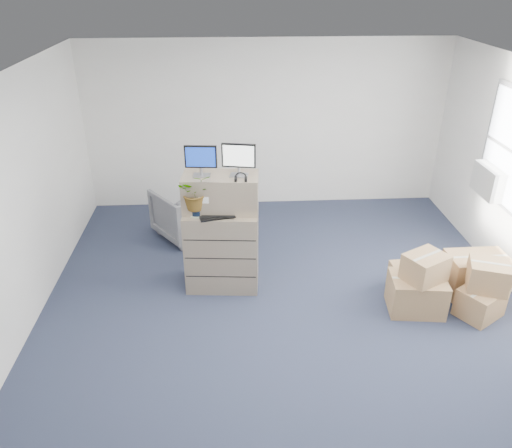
{
  "coord_description": "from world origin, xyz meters",
  "views": [
    {
      "loc": [
        -0.65,
        -4.63,
        3.79
      ],
      "look_at": [
        -0.36,
        0.4,
        1.16
      ],
      "focal_mm": 35.0,
      "sensor_mm": 36.0,
      "label": 1
    }
  ],
  "objects_px": {
    "filing_cabinet_lower": "(222,249)",
    "monitor_right": "(239,158)",
    "office_chair": "(186,210)",
    "potted_plant": "(196,196)",
    "keyboard": "(218,216)",
    "water_bottle": "(226,199)",
    "monitor_left": "(201,159)"
  },
  "relations": [
    {
      "from": "monitor_right",
      "to": "water_bottle",
      "type": "bearing_deg",
      "value": 177.5
    },
    {
      "from": "keyboard",
      "to": "monitor_left",
      "type": "bearing_deg",
      "value": 119.53
    },
    {
      "from": "monitor_left",
      "to": "monitor_right",
      "type": "bearing_deg",
      "value": 1.74
    },
    {
      "from": "filing_cabinet_lower",
      "to": "potted_plant",
      "type": "distance_m",
      "value": 0.85
    },
    {
      "from": "filing_cabinet_lower",
      "to": "monitor_right",
      "type": "bearing_deg",
      "value": 7.94
    },
    {
      "from": "filing_cabinet_lower",
      "to": "water_bottle",
      "type": "bearing_deg",
      "value": 40.68
    },
    {
      "from": "monitor_left",
      "to": "potted_plant",
      "type": "bearing_deg",
      "value": -116.32
    },
    {
      "from": "office_chair",
      "to": "filing_cabinet_lower",
      "type": "bearing_deg",
      "value": 75.48
    },
    {
      "from": "monitor_right",
      "to": "keyboard",
      "type": "bearing_deg",
      "value": -137.39
    },
    {
      "from": "monitor_left",
      "to": "office_chair",
      "type": "relative_size",
      "value": 0.45
    },
    {
      "from": "filing_cabinet_lower",
      "to": "monitor_right",
      "type": "height_order",
      "value": "monitor_right"
    },
    {
      "from": "filing_cabinet_lower",
      "to": "monitor_left",
      "type": "relative_size",
      "value": 2.79
    },
    {
      "from": "water_bottle",
      "to": "monitor_left",
      "type": "bearing_deg",
      "value": -177.41
    },
    {
      "from": "filing_cabinet_lower",
      "to": "monitor_right",
      "type": "xyz_separation_m",
      "value": [
        0.23,
        0.01,
        1.22
      ]
    },
    {
      "from": "potted_plant",
      "to": "keyboard",
      "type": "bearing_deg",
      "value": -15.02
    },
    {
      "from": "water_bottle",
      "to": "office_chair",
      "type": "distance_m",
      "value": 1.68
    },
    {
      "from": "keyboard",
      "to": "office_chair",
      "type": "distance_m",
      "value": 1.76
    },
    {
      "from": "filing_cabinet_lower",
      "to": "monitor_right",
      "type": "distance_m",
      "value": 1.24
    },
    {
      "from": "office_chair",
      "to": "keyboard",
      "type": "bearing_deg",
      "value": 72.26
    },
    {
      "from": "water_bottle",
      "to": "office_chair",
      "type": "xyz_separation_m",
      "value": [
        -0.64,
        1.34,
        -0.79
      ]
    },
    {
      "from": "monitor_left",
      "to": "water_bottle",
      "type": "relative_size",
      "value": 1.31
    },
    {
      "from": "filing_cabinet_lower",
      "to": "office_chair",
      "type": "xyz_separation_m",
      "value": [
        -0.56,
        1.39,
        -0.11
      ]
    },
    {
      "from": "monitor_left",
      "to": "keyboard",
      "type": "bearing_deg",
      "value": -41.71
    },
    {
      "from": "monitor_right",
      "to": "water_bottle",
      "type": "relative_size",
      "value": 1.38
    },
    {
      "from": "filing_cabinet_lower",
      "to": "water_bottle",
      "type": "distance_m",
      "value": 0.69
    },
    {
      "from": "office_chair",
      "to": "monitor_left",
      "type": "bearing_deg",
      "value": 67.83
    },
    {
      "from": "potted_plant",
      "to": "office_chair",
      "type": "xyz_separation_m",
      "value": [
        -0.27,
        1.47,
        -0.9
      ]
    },
    {
      "from": "monitor_right",
      "to": "office_chair",
      "type": "xyz_separation_m",
      "value": [
        -0.8,
        1.38,
        -1.33
      ]
    },
    {
      "from": "monitor_left",
      "to": "potted_plant",
      "type": "relative_size",
      "value": 0.72
    },
    {
      "from": "filing_cabinet_lower",
      "to": "keyboard",
      "type": "xyz_separation_m",
      "value": [
        -0.04,
        -0.15,
        0.55
      ]
    },
    {
      "from": "keyboard",
      "to": "office_chair",
      "type": "xyz_separation_m",
      "value": [
        -0.53,
        1.54,
        -0.66
      ]
    },
    {
      "from": "monitor_right",
      "to": "water_bottle",
      "type": "distance_m",
      "value": 0.56
    }
  ]
}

